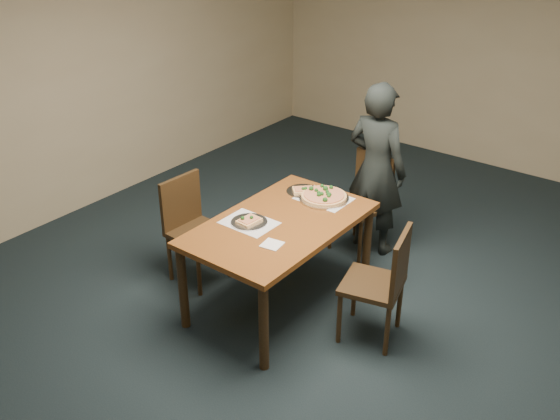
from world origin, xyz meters
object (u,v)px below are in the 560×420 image
Objects in this scene: pizza_pan at (324,196)px; slice_plate_near at (249,221)px; slice_plate_far at (303,191)px; chair_left at (191,223)px; chair_right at (383,280)px; diner at (376,169)px; dining_table at (280,232)px; chair_far at (365,197)px.

pizza_pan is 1.47× the size of slice_plate_near.
slice_plate_near is at bearing -91.03° from slice_plate_far.
chair_left reaches higher than pizza_pan.
chair_right reaches higher than slice_plate_far.
pizza_pan is at bearing 84.94° from diner.
dining_table is 1.65× the size of chair_right.
chair_right is 2.20× the size of pizza_pan.
slice_plate_near is 0.69m from slice_plate_far.
chair_right is at bearing 14.31° from slice_plate_near.
slice_plate_near is at bearing -137.49° from dining_table.
chair_left is 2.20× the size of pizza_pan.
pizza_pan is at bearing -50.39° from chair_left.
dining_table is 0.86m from chair_left.
diner reaches higher than slice_plate_near.
chair_far and chair_right have the same top height.
chair_right reaches higher than dining_table.
dining_table is at bearing -72.97° from slice_plate_far.
chair_right is 0.95m from pizza_pan.
dining_table is 1.65× the size of chair_left.
chair_right is 1.13m from slice_plate_far.
slice_plate_far is (-0.23, -0.66, 0.25)m from chair_far.
chair_left and chair_right have the same top height.
dining_table is 1.24m from diner.
diner is (0.97, 1.36, 0.28)m from chair_left.
chair_left is (-0.84, -0.14, -0.14)m from dining_table.
pizza_pan is at bearing 0.36° from slice_plate_far.
slice_plate_near reaches higher than dining_table.
dining_table is 0.88m from chair_right.
chair_far is 3.25× the size of slice_plate_far.
slice_plate_far is at bearing -100.13° from chair_far.
slice_plate_far is at bearing -126.50° from chair_right.
slice_plate_near reaches higher than slice_plate_far.
diner is 5.67× the size of slice_plate_near.
chair_far is 1.00× the size of chair_left.
chair_right is at bearing -44.65° from chair_far.
chair_right is 3.25× the size of slice_plate_far.
slice_plate_near is 1.00× the size of slice_plate_far.
chair_far is 3.25× the size of slice_plate_near.
dining_table is 1.20m from chair_far.
chair_left is at bearing 177.96° from slice_plate_near.
slice_plate_far is (-0.30, -0.70, -0.03)m from diner.
chair_far is at bearing -157.71° from chair_right.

